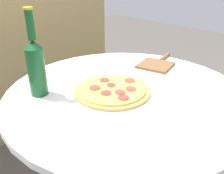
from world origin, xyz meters
The scene contains 5 objects.
table centered at (0.00, 0.00, 0.55)m, with size 0.92×0.92×0.70m.
fence_panel centered at (0.00, 0.98, 0.77)m, with size 1.56×0.04×1.55m.
pizza centered at (-0.04, 0.03, 0.71)m, with size 0.29×0.29×0.02m.
beer_bottle centered at (-0.25, 0.21, 0.82)m, with size 0.06×0.06×0.31m.
pizza_paddle centered at (0.31, 0.08, 0.71)m, with size 0.27×0.18×0.02m.
Camera 1 is at (-0.63, -0.57, 1.14)m, focal length 40.00 mm.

